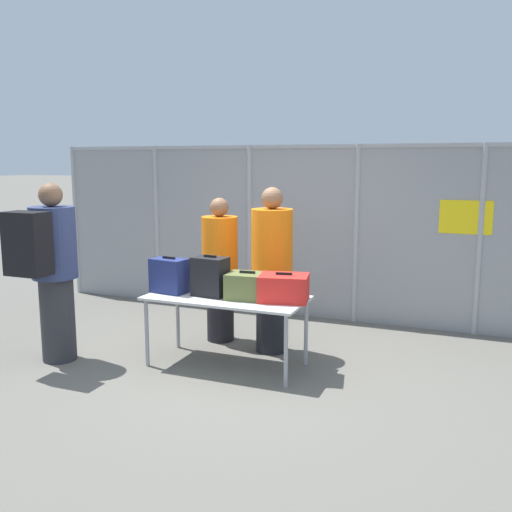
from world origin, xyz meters
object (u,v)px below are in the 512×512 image
object	(u,v)px
suitcase_olive	(247,286)
traveler_hooded	(50,266)
suitcase_red	(284,288)
inspection_table	(226,302)
suitcase_black	(210,277)
security_worker_near	(272,268)
suitcase_navy	(169,276)
security_worker_far	(220,268)
utility_trailer	(417,268)

from	to	relation	value
suitcase_olive	traveler_hooded	xyz separation A→B (m)	(-1.94, -0.57, 0.17)
suitcase_red	traveler_hooded	size ratio (longest dim) A/B	0.29
inspection_table	suitcase_black	world-z (taller)	suitcase_black
suitcase_red	suitcase_olive	bearing A→B (deg)	-172.47
suitcase_olive	security_worker_near	xyz separation A→B (m)	(0.04, 0.59, 0.08)
inspection_table	suitcase_olive	world-z (taller)	suitcase_olive
suitcase_olive	suitcase_navy	bearing A→B (deg)	-176.19
suitcase_navy	security_worker_near	bearing A→B (deg)	36.25
traveler_hooded	suitcase_navy	bearing A→B (deg)	23.00
suitcase_black	suitcase_red	xyz separation A→B (m)	(0.76, 0.08, -0.07)
suitcase_olive	security_worker_far	distance (m)	0.99
inspection_table	traveler_hooded	size ratio (longest dim) A/B	0.87
security_worker_near	inspection_table	bearing A→B (deg)	72.51
suitcase_navy	traveler_hooded	xyz separation A→B (m)	(-1.08, -0.52, 0.12)
traveler_hooded	security_worker_far	distance (m)	1.84
suitcase_red	suitcase_navy	bearing A→B (deg)	-175.07
suitcase_olive	utility_trailer	bearing A→B (deg)	73.69
suitcase_navy	utility_trailer	bearing A→B (deg)	63.66
suitcase_black	traveler_hooded	distance (m)	1.64
suitcase_navy	security_worker_near	world-z (taller)	security_worker_near
suitcase_olive	security_worker_near	bearing A→B (deg)	86.50
suitcase_olive	security_worker_far	bearing A→B (deg)	131.54
suitcase_navy	suitcase_black	distance (m)	0.46
inspection_table	security_worker_far	world-z (taller)	security_worker_far
inspection_table	suitcase_olive	bearing A→B (deg)	2.55
suitcase_black	security_worker_near	xyz separation A→B (m)	(0.43, 0.62, 0.01)
suitcase_red	security_worker_near	size ratio (longest dim) A/B	0.30
utility_trailer	inspection_table	bearing A→B (deg)	-109.16
suitcase_navy	suitcase_olive	bearing A→B (deg)	3.81
suitcase_black	suitcase_red	bearing A→B (deg)	5.85
suitcase_black	traveler_hooded	size ratio (longest dim) A/B	0.23
suitcase_black	suitcase_olive	world-z (taller)	suitcase_black
suitcase_navy	suitcase_red	world-z (taller)	suitcase_navy
suitcase_black	security_worker_near	bearing A→B (deg)	55.50
suitcase_red	security_worker_near	bearing A→B (deg)	120.98
security_worker_far	utility_trailer	xyz separation A→B (m)	(1.84, 3.33, -0.45)
suitcase_navy	suitcase_olive	distance (m)	0.86
traveler_hooded	suitcase_red	bearing A→B (deg)	12.63
suitcase_red	traveler_hooded	distance (m)	2.39
suitcase_olive	inspection_table	bearing A→B (deg)	-177.45
security_worker_near	utility_trailer	world-z (taller)	security_worker_near
traveler_hooded	security_worker_near	world-z (taller)	traveler_hooded
suitcase_navy	security_worker_far	world-z (taller)	security_worker_far
security_worker_far	utility_trailer	distance (m)	3.83
suitcase_black	inspection_table	bearing A→B (deg)	6.67
inspection_table	suitcase_black	bearing A→B (deg)	-173.33
security_worker_near	utility_trailer	bearing A→B (deg)	-102.34
inspection_table	suitcase_black	size ratio (longest dim) A/B	3.85
suitcase_black	security_worker_near	size ratio (longest dim) A/B	0.23
suitcase_red	security_worker_far	xyz separation A→B (m)	(-1.02, 0.69, 0.01)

